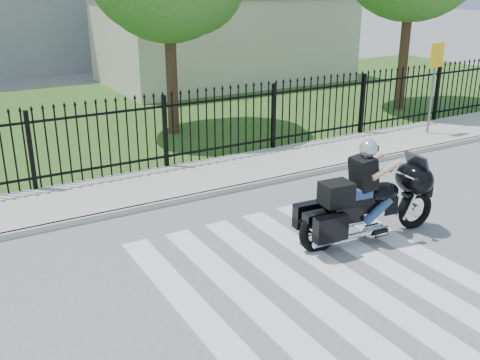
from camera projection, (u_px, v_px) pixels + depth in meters
ground at (324, 283)px, 8.46m from camera, size 120.00×120.00×0.00m
crosswalk at (324, 283)px, 8.46m from camera, size 5.00×5.50×0.01m
sidewalk at (185, 181)px, 12.50m from camera, size 40.00×2.00×0.12m
curb at (205, 195)px, 11.69m from camera, size 40.00×0.12×0.12m
grass_strip at (94, 118)px, 18.21m from camera, size 40.00×12.00×0.02m
iron_fence at (165, 134)px, 13.02m from camera, size 26.00×0.04×1.80m
building_low at (224, 39)px, 24.15m from camera, size 10.00×6.00×3.50m
motorcycle_rider at (367, 199)px, 9.62m from camera, size 2.82×0.99×1.87m
traffic_sign at (435, 70)px, 15.39m from camera, size 0.55×0.11×2.53m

